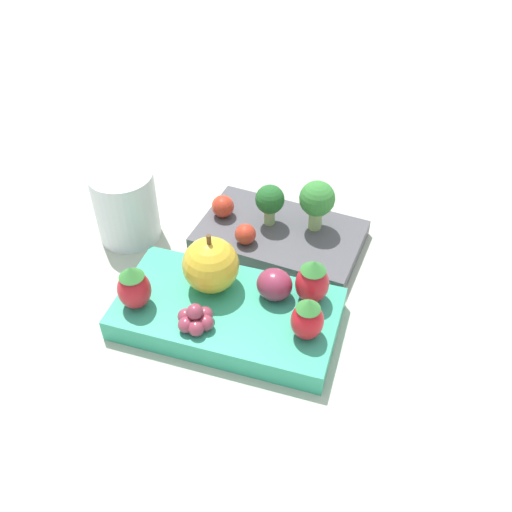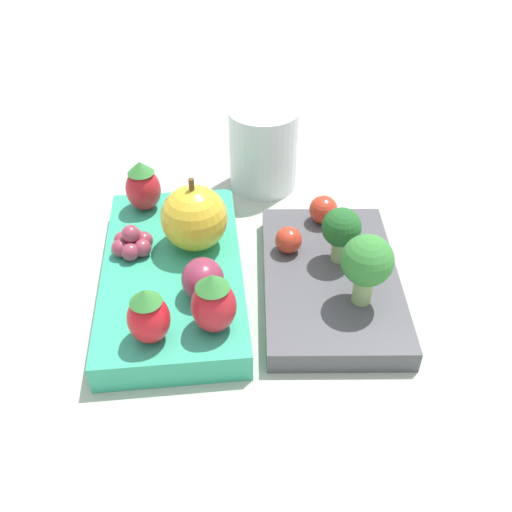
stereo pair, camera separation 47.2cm
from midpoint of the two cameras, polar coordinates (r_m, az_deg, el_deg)
The scene contains 14 objects.
ground_plane at distance 0.53m, azimuth 24.25°, elevation -14.63°, with size 4.00×4.00×0.00m, color #ADB7A3.
bento_box_savoury at distance 0.55m, azimuth 31.19°, elevation -13.20°, with size 0.19×0.12×0.02m.
bento_box_fruit at distance 0.49m, azimuth 16.85°, elevation -14.04°, with size 0.23×0.14×0.03m.
broccoli_floret_0 at distance 0.53m, azimuth 32.67°, elevation -8.74°, with size 0.03×0.03×0.05m.
broccoli_floret_1 at distance 0.51m, azimuth 36.74°, elevation -12.36°, with size 0.04×0.04×0.06m.
cherry_tomato_0 at distance 0.53m, azimuth 27.33°, elevation -9.68°, with size 0.02×0.02×0.02m.
cherry_tomato_1 at distance 0.57m, azimuth 28.90°, elevation -5.97°, with size 0.03×0.03×0.03m.
apple at distance 0.48m, azimuth 19.29°, elevation -8.40°, with size 0.06×0.06×0.07m.
strawberry_0 at distance 0.44m, azimuth 25.59°, elevation -18.30°, with size 0.03×0.03×0.05m.
strawberry_1 at distance 0.51m, azimuth 11.78°, elevation -4.21°, with size 0.03×0.03×0.05m.
strawberry_2 at distance 0.42m, azimuth 19.94°, elevation -20.49°, with size 0.03×0.03×0.05m.
plum at distance 0.46m, azimuth 22.46°, elevation -15.37°, with size 0.04×0.03×0.03m.
grape_cluster at distance 0.48m, azimuth 12.73°, elevation -11.12°, with size 0.04×0.03×0.03m.
drinking_cup at distance 0.61m, azimuth 21.12°, elevation 1.05°, with size 0.07×0.07×0.09m.
Camera 2 is at (0.37, -0.00, 0.34)m, focal length 40.00 mm.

